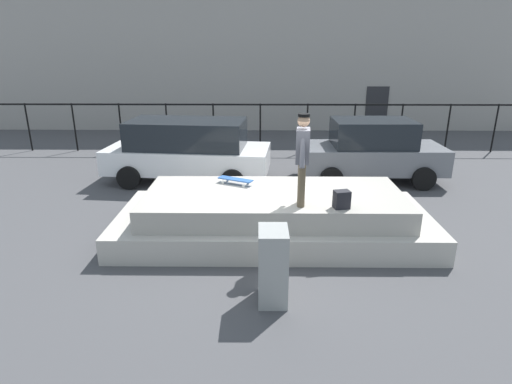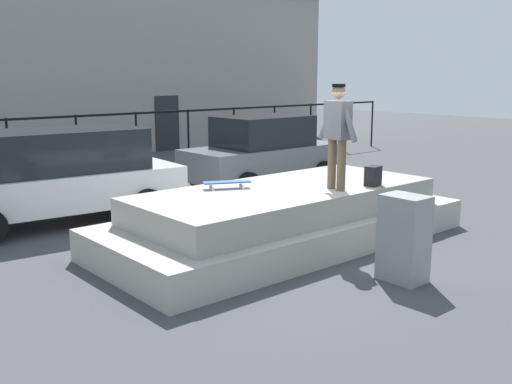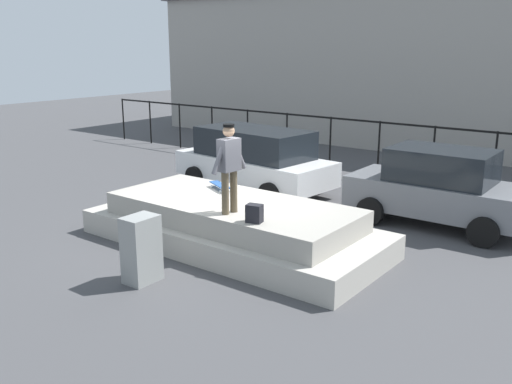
% 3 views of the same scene
% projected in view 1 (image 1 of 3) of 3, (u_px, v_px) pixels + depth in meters
% --- Properties ---
extents(ground_plane, '(60.00, 60.00, 0.00)m').
position_uv_depth(ground_plane, '(259.00, 235.00, 8.87)').
color(ground_plane, '#424244').
extents(concrete_ledge, '(6.33, 2.73, 0.94)m').
position_uv_depth(concrete_ledge, '(274.00, 216.00, 8.74)').
color(concrete_ledge, '#ADA89E').
rests_on(concrete_ledge, ground_plane).
extents(skateboarder, '(0.28, 0.87, 1.69)m').
position_uv_depth(skateboarder, '(303.00, 154.00, 7.62)').
color(skateboarder, brown).
rests_on(skateboarder, concrete_ledge).
extents(skateboard, '(0.78, 0.52, 0.12)m').
position_uv_depth(skateboard, '(235.00, 180.00, 9.07)').
color(skateboard, '#264C8C').
rests_on(skateboard, concrete_ledge).
extents(backpack, '(0.32, 0.26, 0.33)m').
position_uv_depth(backpack, '(342.00, 199.00, 7.71)').
color(backpack, black).
rests_on(backpack, concrete_ledge).
extents(car_white_hatchback_near, '(4.77, 2.46, 1.76)m').
position_uv_depth(car_white_hatchback_near, '(188.00, 149.00, 12.20)').
color(car_white_hatchback_near, white).
rests_on(car_white_hatchback_near, ground_plane).
extents(car_grey_sedan_mid, '(4.06, 1.99, 1.77)m').
position_uv_depth(car_grey_sedan_mid, '(371.00, 151.00, 12.20)').
color(car_grey_sedan_mid, slate).
rests_on(car_grey_sedan_mid, ground_plane).
extents(utility_box, '(0.44, 0.60, 1.19)m').
position_uv_depth(utility_box, '(273.00, 266.00, 6.42)').
color(utility_box, gray).
rests_on(utility_box, ground_plane).
extents(fence_row, '(24.06, 0.06, 1.76)m').
position_uv_depth(fence_row, '(260.00, 119.00, 15.52)').
color(fence_row, black).
rests_on(fence_row, ground_plane).
extents(warehouse_building, '(27.03, 7.31, 6.34)m').
position_uv_depth(warehouse_building, '(261.00, 57.00, 22.06)').
color(warehouse_building, gray).
rests_on(warehouse_building, ground_plane).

